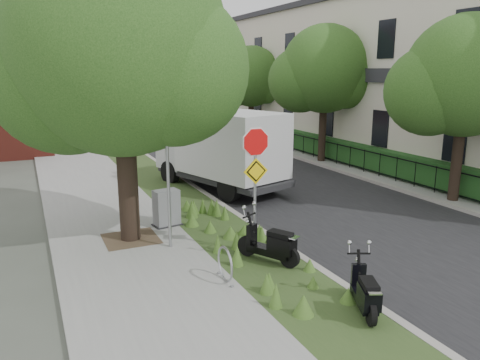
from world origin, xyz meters
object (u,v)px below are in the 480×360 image
object	(u,v)px
scooter_far	(366,297)
sign_assembly	(256,165)
utility_cabinet	(167,208)
scooter_near	(274,247)
box_truck	(222,146)

from	to	relation	value
scooter_far	sign_assembly	bearing A→B (deg)	97.66
utility_cabinet	sign_assembly	bearing A→B (deg)	-64.36
sign_assembly	scooter_near	size ratio (longest dim) A/B	2.11
utility_cabinet	box_truck	bearing A→B (deg)	48.29
scooter_far	box_truck	distance (m)	10.30
scooter_near	box_truck	world-z (taller)	box_truck
sign_assembly	box_truck	bearing A→B (deg)	74.28
sign_assembly	box_truck	xyz separation A→B (m)	(1.85, 6.56, -0.64)
scooter_far	box_truck	world-z (taller)	box_truck
sign_assembly	scooter_far	size ratio (longest dim) A/B	2.26
scooter_far	scooter_near	bearing A→B (deg)	97.93
sign_assembly	box_truck	world-z (taller)	sign_assembly
scooter_far	utility_cabinet	xyz separation A→B (m)	(-1.88, 6.50, 0.15)
scooter_far	utility_cabinet	distance (m)	6.77
box_truck	scooter_near	bearing A→B (deg)	-103.34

